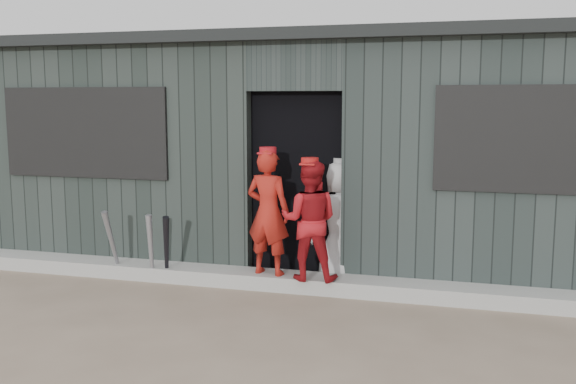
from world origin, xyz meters
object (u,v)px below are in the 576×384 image
(bat_right, at_px, (166,249))
(dugout, at_px, (324,151))
(bat_left, at_px, (113,244))
(player_grey_back, at_px, (341,222))
(player_red_right, at_px, (310,220))
(player_red_left, at_px, (268,212))
(bat_mid, at_px, (151,248))

(bat_right, xyz_separation_m, dugout, (1.27, 1.86, 0.92))
(bat_left, bearing_deg, bat_right, -1.73)
(bat_right, xyz_separation_m, player_grey_back, (1.74, 0.53, 0.28))
(player_grey_back, xyz_separation_m, dugout, (-0.47, 1.33, 0.64))
(player_red_right, bearing_deg, bat_right, -2.72)
(bat_right, height_order, player_red_left, player_red_left)
(bat_mid, bearing_deg, player_red_right, 1.79)
(bat_mid, bearing_deg, bat_left, 177.33)
(bat_left, bearing_deg, bat_mid, -2.67)
(bat_right, bearing_deg, bat_left, 178.27)
(bat_left, relative_size, player_red_right, 0.66)
(bat_left, relative_size, bat_mid, 1.07)
(bat_left, distance_m, dugout, 2.80)
(player_red_left, bearing_deg, bat_mid, 16.18)
(bat_mid, bearing_deg, player_red_left, 6.36)
(bat_mid, height_order, dugout, dugout)
(bat_left, relative_size, player_grey_back, 0.60)
(player_grey_back, height_order, dugout, dugout)
(bat_right, xyz_separation_m, player_red_left, (1.07, 0.14, 0.42))
(bat_left, relative_size, dugout, 0.09)
(bat_right, bearing_deg, dugout, 55.56)
(player_red_left, bearing_deg, bat_left, 13.74)
(bat_right, bearing_deg, player_grey_back, 16.88)
(player_grey_back, bearing_deg, dugout, -91.51)
(bat_right, relative_size, dugout, 0.09)
(player_red_right, xyz_separation_m, player_grey_back, (0.22, 0.48, -0.09))
(bat_right, distance_m, dugout, 2.43)
(bat_mid, distance_m, dugout, 2.53)
(player_red_left, relative_size, dugout, 0.15)
(bat_left, bearing_deg, player_red_left, 3.93)
(bat_left, distance_m, player_grey_back, 2.45)
(player_grey_back, distance_m, dugout, 1.55)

